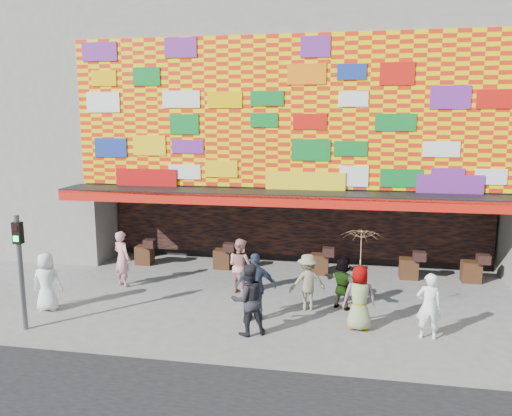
# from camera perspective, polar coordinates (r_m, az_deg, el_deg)

# --- Properties ---
(ground) EXTENTS (90.00, 90.00, 0.00)m
(ground) POSITION_cam_1_polar(r_m,az_deg,el_deg) (13.59, 1.82, -13.04)
(ground) COLOR slate
(ground) RESTS_ON ground
(shop_building) EXTENTS (15.20, 9.40, 10.00)m
(shop_building) POSITION_cam_1_polar(r_m,az_deg,el_deg) (20.62, 5.34, 9.77)
(shop_building) COLOR gray
(shop_building) RESTS_ON ground
(neighbor_left) EXTENTS (11.00, 8.00, 12.00)m
(neighbor_left) POSITION_cam_1_polar(r_m,az_deg,el_deg) (25.20, -26.17, 10.59)
(neighbor_left) COLOR gray
(neighbor_left) RESTS_ON ground
(signal_left) EXTENTS (0.22, 0.20, 3.00)m
(signal_left) POSITION_cam_1_polar(r_m,az_deg,el_deg) (13.95, -25.36, -5.34)
(signal_left) COLOR #59595B
(signal_left) RESTS_ON ground
(ped_a) EXTENTS (0.89, 0.66, 1.67)m
(ped_a) POSITION_cam_1_polar(r_m,az_deg,el_deg) (15.36, -22.79, -7.78)
(ped_a) COLOR white
(ped_a) RESTS_ON ground
(ped_b) EXTENTS (0.79, 0.68, 1.82)m
(ped_b) POSITION_cam_1_polar(r_m,az_deg,el_deg) (16.71, -15.05, -5.62)
(ped_b) COLOR pink
(ped_b) RESTS_ON ground
(ped_c) EXTENTS (1.11, 1.02, 1.83)m
(ped_c) POSITION_cam_1_polar(r_m,az_deg,el_deg) (12.63, -0.88, -10.41)
(ped_c) COLOR #222228
(ped_c) RESTS_ON ground
(ped_d) EXTENTS (1.18, 0.92, 1.61)m
(ped_d) POSITION_cam_1_polar(r_m,az_deg,el_deg) (14.32, 5.92, -8.41)
(ped_d) COLOR gray
(ped_d) RESTS_ON ground
(ped_e) EXTENTS (1.15, 0.66, 1.85)m
(ped_e) POSITION_cam_1_polar(r_m,az_deg,el_deg) (13.49, -0.01, -9.01)
(ped_e) COLOR #313E57
(ped_e) RESTS_ON ground
(ped_f) EXTENTS (1.43, 1.10, 1.51)m
(ped_f) POSITION_cam_1_polar(r_m,az_deg,el_deg) (14.55, 9.91, -8.42)
(ped_f) COLOR gray
(ped_f) RESTS_ON ground
(ped_g) EXTENTS (0.87, 0.61, 1.70)m
(ped_g) POSITION_cam_1_polar(r_m,az_deg,el_deg) (13.20, 11.74, -10.02)
(ped_g) COLOR gray
(ped_g) RESTS_ON ground
(ped_h) EXTENTS (0.62, 0.41, 1.67)m
(ped_h) POSITION_cam_1_polar(r_m,az_deg,el_deg) (13.14, 19.14, -10.54)
(ped_h) COLOR white
(ped_h) RESTS_ON ground
(ped_i) EXTENTS (1.05, 1.00, 1.72)m
(ped_i) POSITION_cam_1_polar(r_m,az_deg,el_deg) (15.61, -1.81, -6.59)
(ped_i) COLOR #D48E89
(ped_i) RESTS_ON ground
(parasol) EXTENTS (1.28, 1.29, 1.89)m
(parasol) POSITION_cam_1_polar(r_m,az_deg,el_deg) (12.81, 11.95, -4.45)
(parasol) COLOR beige
(parasol) RESTS_ON ground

